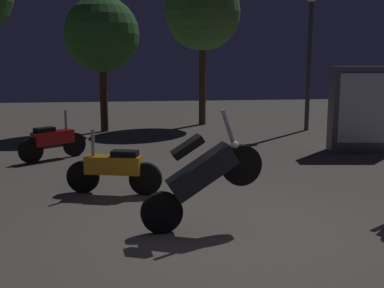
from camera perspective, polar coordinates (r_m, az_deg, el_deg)
name	(u,v)px	position (r m, az deg, el deg)	size (l,w,h in m)	color
ground_plane	(227,230)	(6.59, 4.12, -10.19)	(40.00, 40.00, 0.00)	#605951
motorcycle_black_foreground	(202,176)	(6.40, 1.16, -3.81)	(1.66, 0.40, 1.63)	black
motorcycle_orange_parked_left	(114,169)	(8.26, -9.24, -2.93)	(1.63, 0.54, 1.11)	black
motorcycle_red_parked_right	(53,141)	(11.39, -16.17, 0.38)	(1.37, 1.09, 1.11)	black
streetlamp_near	(310,41)	(15.82, 13.81, 11.77)	(0.36, 0.36, 4.36)	#38383D
tree_left_bg	(102,35)	(15.39, -10.66, 12.61)	(2.31, 2.31, 4.17)	#4C331E
tree_center_bg	(203,13)	(16.82, 1.27, 15.26)	(2.56, 2.56, 5.09)	#4C331E
kiosk_billboard	(363,109)	(12.60, 19.64, 3.91)	(1.65, 0.74, 2.10)	#595960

